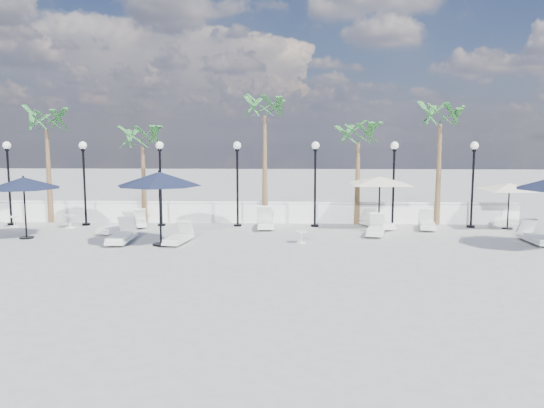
{
  "coord_description": "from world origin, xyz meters",
  "views": [
    {
      "loc": [
        2.36,
        -17.26,
        4.03
      ],
      "look_at": [
        1.69,
        2.74,
        1.5
      ],
      "focal_mm": 35.0,
      "sensor_mm": 36.0,
      "label": 1
    }
  ],
  "objects_px": {
    "lounger_7": "(536,237)",
    "parasol_cream_sq_a": "(380,177)",
    "parasol_navy_mid": "(159,179)",
    "lounger_1": "(140,222)",
    "lounger_5": "(376,229)",
    "lounger_3": "(265,222)",
    "parasol_navy_left": "(23,183)",
    "lounger_2": "(122,236)",
    "lounger_4": "(179,238)",
    "lounger_8": "(377,223)",
    "lounger_6": "(427,223)",
    "lounger_0": "(119,227)",
    "parasol_cream_sq_b": "(510,183)"
  },
  "relations": [
    {
      "from": "lounger_1",
      "to": "lounger_5",
      "type": "bearing_deg",
      "value": -25.82
    },
    {
      "from": "lounger_3",
      "to": "lounger_6",
      "type": "distance_m",
      "value": 7.15
    },
    {
      "from": "lounger_1",
      "to": "parasol_navy_left",
      "type": "height_order",
      "value": "parasol_navy_left"
    },
    {
      "from": "lounger_3",
      "to": "parasol_cream_sq_a",
      "type": "bearing_deg",
      "value": -2.53
    },
    {
      "from": "lounger_8",
      "to": "parasol_navy_mid",
      "type": "distance_m",
      "value": 9.83
    },
    {
      "from": "lounger_8",
      "to": "lounger_1",
      "type": "bearing_deg",
      "value": 155.19
    },
    {
      "from": "lounger_5",
      "to": "parasol_cream_sq_b",
      "type": "xyz_separation_m",
      "value": [
        6.07,
        1.74,
        1.76
      ]
    },
    {
      "from": "lounger_2",
      "to": "lounger_8",
      "type": "xyz_separation_m",
      "value": [
        10.32,
        3.6,
        -0.02
      ]
    },
    {
      "from": "lounger_7",
      "to": "parasol_cream_sq_a",
      "type": "height_order",
      "value": "parasol_cream_sq_a"
    },
    {
      "from": "lounger_5",
      "to": "lounger_8",
      "type": "xyz_separation_m",
      "value": [
        0.32,
        1.65,
        0.0
      ]
    },
    {
      "from": "lounger_0",
      "to": "parasol_navy_mid",
      "type": "bearing_deg",
      "value": -23.83
    },
    {
      "from": "parasol_navy_mid",
      "to": "parasol_cream_sq_a",
      "type": "distance_m",
      "value": 9.7
    },
    {
      "from": "lounger_6",
      "to": "parasol_navy_mid",
      "type": "bearing_deg",
      "value": -149.81
    },
    {
      "from": "lounger_0",
      "to": "lounger_4",
      "type": "relative_size",
      "value": 1.1
    },
    {
      "from": "lounger_6",
      "to": "parasol_cream_sq_b",
      "type": "bearing_deg",
      "value": 13.56
    },
    {
      "from": "parasol_cream_sq_a",
      "to": "parasol_cream_sq_b",
      "type": "bearing_deg",
      "value": -0.0
    },
    {
      "from": "lounger_1",
      "to": "parasol_cream_sq_a",
      "type": "relative_size",
      "value": 0.37
    },
    {
      "from": "lounger_1",
      "to": "lounger_8",
      "type": "height_order",
      "value": "lounger_8"
    },
    {
      "from": "lounger_4",
      "to": "parasol_cream_sq_a",
      "type": "distance_m",
      "value": 9.25
    },
    {
      "from": "lounger_1",
      "to": "lounger_3",
      "type": "xyz_separation_m",
      "value": [
        5.7,
        -0.22,
        0.05
      ]
    },
    {
      "from": "lounger_0",
      "to": "lounger_4",
      "type": "distance_m",
      "value": 3.73
    },
    {
      "from": "lounger_3",
      "to": "lounger_8",
      "type": "relative_size",
      "value": 1.05
    },
    {
      "from": "lounger_2",
      "to": "parasol_cream_sq_b",
      "type": "distance_m",
      "value": 16.58
    },
    {
      "from": "parasol_navy_left",
      "to": "lounger_8",
      "type": "bearing_deg",
      "value": 11.04
    },
    {
      "from": "lounger_7",
      "to": "parasol_navy_mid",
      "type": "height_order",
      "value": "parasol_navy_mid"
    },
    {
      "from": "parasol_navy_mid",
      "to": "lounger_2",
      "type": "bearing_deg",
      "value": 166.56
    },
    {
      "from": "lounger_2",
      "to": "parasol_navy_mid",
      "type": "bearing_deg",
      "value": -15.24
    },
    {
      "from": "lounger_3",
      "to": "parasol_navy_mid",
      "type": "height_order",
      "value": "parasol_navy_mid"
    },
    {
      "from": "parasol_navy_left",
      "to": "parasol_navy_mid",
      "type": "height_order",
      "value": "parasol_navy_mid"
    },
    {
      "from": "lounger_4",
      "to": "lounger_8",
      "type": "xyz_separation_m",
      "value": [
        8.11,
        3.67,
        0.02
      ]
    },
    {
      "from": "lounger_0",
      "to": "parasol_cream_sq_b",
      "type": "bearing_deg",
      "value": 27.65
    },
    {
      "from": "lounger_1",
      "to": "lounger_8",
      "type": "relative_size",
      "value": 0.88
    },
    {
      "from": "lounger_2",
      "to": "lounger_7",
      "type": "xyz_separation_m",
      "value": [
        15.82,
        0.4,
        -0.02
      ]
    },
    {
      "from": "lounger_1",
      "to": "lounger_0",
      "type": "bearing_deg",
      "value": -121.89
    },
    {
      "from": "lounger_2",
      "to": "parasol_navy_mid",
      "type": "height_order",
      "value": "parasol_navy_mid"
    },
    {
      "from": "lounger_2",
      "to": "lounger_4",
      "type": "xyz_separation_m",
      "value": [
        2.21,
        -0.07,
        -0.04
      ]
    },
    {
      "from": "lounger_1",
      "to": "lounger_8",
      "type": "bearing_deg",
      "value": -16.75
    },
    {
      "from": "lounger_4",
      "to": "parasol_cream_sq_a",
      "type": "bearing_deg",
      "value": 34.54
    },
    {
      "from": "lounger_0",
      "to": "lounger_5",
      "type": "xyz_separation_m",
      "value": [
        10.8,
        -0.18,
        -0.01
      ]
    },
    {
      "from": "lounger_1",
      "to": "lounger_5",
      "type": "height_order",
      "value": "lounger_5"
    },
    {
      "from": "lounger_0",
      "to": "lounger_8",
      "type": "xyz_separation_m",
      "value": [
        11.12,
        1.47,
        -0.0
      ]
    },
    {
      "from": "lounger_1",
      "to": "lounger_3",
      "type": "distance_m",
      "value": 5.7
    },
    {
      "from": "lounger_8",
      "to": "parasol_navy_mid",
      "type": "xyz_separation_m",
      "value": [
        -8.71,
        -3.98,
        2.23
      ]
    },
    {
      "from": "lounger_0",
      "to": "parasol_navy_left",
      "type": "distance_m",
      "value": 4.08
    },
    {
      "from": "lounger_4",
      "to": "parasol_cream_sq_b",
      "type": "bearing_deg",
      "value": 25.08
    },
    {
      "from": "lounger_2",
      "to": "lounger_5",
      "type": "height_order",
      "value": "lounger_2"
    },
    {
      "from": "lounger_2",
      "to": "parasol_cream_sq_b",
      "type": "relative_size",
      "value": 0.5
    },
    {
      "from": "lounger_2",
      "to": "lounger_3",
      "type": "relative_size",
      "value": 0.98
    },
    {
      "from": "lounger_6",
      "to": "lounger_7",
      "type": "distance_m",
      "value": 4.55
    },
    {
      "from": "lounger_5",
      "to": "lounger_8",
      "type": "height_order",
      "value": "lounger_8"
    }
  ]
}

